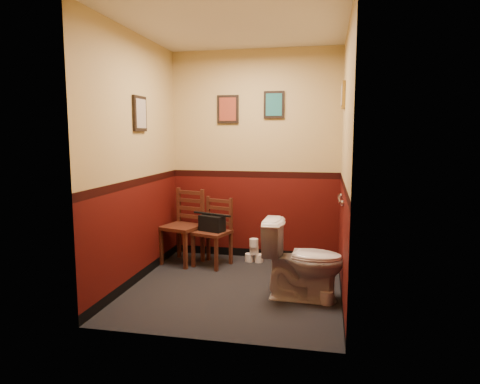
{
  "coord_description": "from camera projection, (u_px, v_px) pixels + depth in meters",
  "views": [
    {
      "loc": [
        0.93,
        -4.3,
        1.62
      ],
      "look_at": [
        0.0,
        0.25,
        1.0
      ],
      "focal_mm": 32.0,
      "sensor_mm": 36.0,
      "label": 1
    }
  ],
  "objects": [
    {
      "name": "floor",
      "position": [
        235.0,
        288.0,
        4.57
      ],
      "size": [
        2.2,
        2.4,
        0.0
      ],
      "primitive_type": "cube",
      "color": "black",
      "rests_on": "ground"
    },
    {
      "name": "ceiling",
      "position": [
        235.0,
        25.0,
        4.21
      ],
      "size": [
        2.2,
        2.4,
        0.0
      ],
      "primitive_type": "cube",
      "rotation": [
        3.14,
        0.0,
        0.0
      ],
      "color": "silver",
      "rests_on": "ground"
    },
    {
      "name": "wall_back",
      "position": [
        255.0,
        156.0,
        5.56
      ],
      "size": [
        2.2,
        0.0,
        2.7
      ],
      "primitive_type": "cube",
      "rotation": [
        1.57,
        0.0,
        0.0
      ],
      "color": "#440C09",
      "rests_on": "ground"
    },
    {
      "name": "wall_front",
      "position": [
        202.0,
        171.0,
        3.23
      ],
      "size": [
        2.2,
        0.0,
        2.7
      ],
      "primitive_type": "cube",
      "rotation": [
        -1.57,
        0.0,
        0.0
      ],
      "color": "#440C09",
      "rests_on": "ground"
    },
    {
      "name": "wall_left",
      "position": [
        136.0,
        160.0,
        4.61
      ],
      "size": [
        0.0,
        2.4,
        2.7
      ],
      "primitive_type": "cube",
      "rotation": [
        1.57,
        0.0,
        1.57
      ],
      "color": "#440C09",
      "rests_on": "ground"
    },
    {
      "name": "wall_right",
      "position": [
        345.0,
        163.0,
        4.17
      ],
      "size": [
        0.0,
        2.4,
        2.7
      ],
      "primitive_type": "cube",
      "rotation": [
        1.57,
        0.0,
        -1.57
      ],
      "color": "#440C09",
      "rests_on": "ground"
    },
    {
      "name": "grab_bar",
      "position": [
        340.0,
        199.0,
        4.48
      ],
      "size": [
        0.05,
        0.56,
        0.06
      ],
      "color": "silver",
      "rests_on": "wall_right"
    },
    {
      "name": "framed_print_back_a",
      "position": [
        228.0,
        109.0,
        5.53
      ],
      "size": [
        0.28,
        0.04,
        0.36
      ],
      "color": "black",
      "rests_on": "wall_back"
    },
    {
      "name": "framed_print_back_b",
      "position": [
        274.0,
        105.0,
        5.4
      ],
      "size": [
        0.26,
        0.04,
        0.34
      ],
      "color": "black",
      "rests_on": "wall_back"
    },
    {
      "name": "framed_print_left",
      "position": [
        140.0,
        114.0,
        4.64
      ],
      "size": [
        0.04,
        0.3,
        0.38
      ],
      "color": "black",
      "rests_on": "wall_left"
    },
    {
      "name": "framed_print_right",
      "position": [
        343.0,
        95.0,
        4.67
      ],
      "size": [
        0.04,
        0.34,
        0.28
      ],
      "color": "olive",
      "rests_on": "wall_right"
    },
    {
      "name": "toilet",
      "position": [
        303.0,
        260.0,
        4.22
      ],
      "size": [
        0.81,
        0.47,
        0.78
      ],
      "primitive_type": "imported",
      "rotation": [
        0.0,
        0.0,
        1.54
      ],
      "color": "white",
      "rests_on": "floor"
    },
    {
      "name": "toilet_brush",
      "position": [
        327.0,
        296.0,
        4.12
      ],
      "size": [
        0.13,
        0.13,
        0.46
      ],
      "color": "silver",
      "rests_on": "floor"
    },
    {
      "name": "chair_left",
      "position": [
        184.0,
        226.0,
        5.43
      ],
      "size": [
        0.55,
        0.55,
        0.94
      ],
      "rotation": [
        0.0,
        0.0,
        -0.3
      ],
      "color": "#522618",
      "rests_on": "floor"
    },
    {
      "name": "chair_right",
      "position": [
        214.0,
        232.0,
        5.32
      ],
      "size": [
        0.5,
        0.5,
        0.84
      ],
      "rotation": [
        0.0,
        0.0,
        -0.32
      ],
      "color": "#522618",
      "rests_on": "floor"
    },
    {
      "name": "handbag",
      "position": [
        212.0,
        223.0,
        5.27
      ],
      "size": [
        0.34,
        0.25,
        0.23
      ],
      "rotation": [
        0.0,
        0.0,
        -0.36
      ],
      "color": "black",
      "rests_on": "chair_right"
    },
    {
      "name": "tp_stack",
      "position": [
        254.0,
        252.0,
        5.48
      ],
      "size": [
        0.24,
        0.14,
        0.31
      ],
      "color": "silver",
      "rests_on": "floor"
    }
  ]
}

